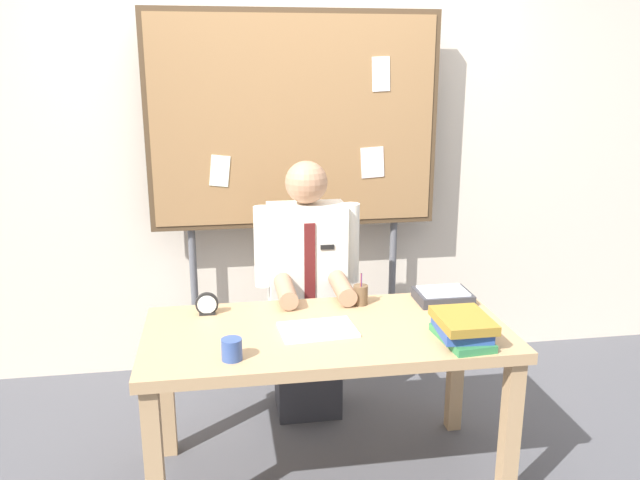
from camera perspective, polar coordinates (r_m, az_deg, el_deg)
name	(u,v)px	position (r m, az deg, el deg)	size (l,w,h in m)	color
ground_plane	(326,477)	(3.21, 0.57, -20.21)	(12.00, 12.00, 0.00)	#4C4C51
back_wall	(291,152)	(3.95, -2.59, 7.78)	(6.40, 0.08, 2.70)	beige
desk	(327,348)	(2.88, 0.60, -9.55)	(1.59, 0.76, 0.75)	tan
person	(307,300)	(3.45, -1.13, -5.32)	(0.55, 0.56, 1.39)	#2D2D33
bulletin_board	(295,125)	(3.72, -2.25, 10.10)	(1.67, 0.09, 2.16)	#4C3823
book_stack	(462,328)	(2.76, 12.46, -7.59)	(0.22, 0.31, 0.11)	#337F47
open_notebook	(318,330)	(2.82, -0.21, -7.93)	(0.32, 0.22, 0.01)	white
desk_clock	(207,305)	(3.02, -9.96, -5.66)	(0.11, 0.04, 0.11)	black
coffee_mug	(232,349)	(2.57, -7.80, -9.55)	(0.08, 0.08, 0.09)	#334C8C
pen_holder	(361,295)	(3.10, 3.60, -4.84)	(0.07, 0.07, 0.16)	brown
paper_tray	(443,296)	(3.20, 10.80, -4.88)	(0.26, 0.20, 0.06)	#333338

